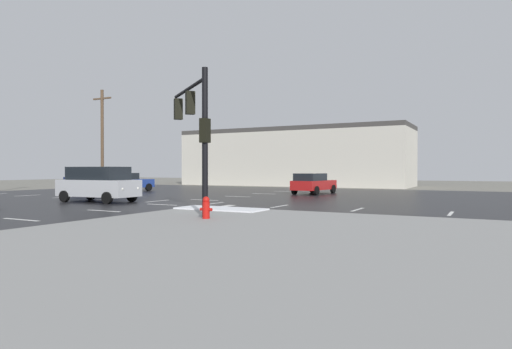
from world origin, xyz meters
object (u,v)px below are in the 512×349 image
traffic_signal_mast (195,120)px  suv_navy (95,180)px  fire_hydrant (206,208)px  sedan_blue (126,182)px  suv_silver (98,183)px  utility_pole_far (102,138)px  sedan_red (313,183)px

traffic_signal_mast → suv_navy: (-16.96, 10.22, -2.77)m
traffic_signal_mast → fire_hydrant: bearing=175.4°
sedan_blue → suv_silver: bearing=-138.0°
sedan_blue → suv_navy: size_ratio=0.96×
utility_pole_far → suv_navy: bearing=-47.7°
traffic_signal_mast → suv_navy: bearing=7.5°
traffic_signal_mast → utility_pole_far: size_ratio=0.60×
suv_silver → sedan_red: size_ratio=1.05×
sedan_red → utility_pole_far: (-19.84, -2.39, 4.00)m
traffic_signal_mast → sedan_blue: (-16.94, 13.55, -3.00)m
sedan_blue → sedan_red: bearing=-70.3°
suv_navy → sedan_red: 17.01m
fire_hydrant → suv_navy: suv_navy is taller
fire_hydrant → sedan_red: 19.17m
suv_navy → traffic_signal_mast: bearing=148.3°
suv_silver → sedan_blue: bearing=124.9°
sedan_blue → sedan_red: (15.32, 4.02, 0.00)m
traffic_signal_mast → fire_hydrant: (1.44, -1.35, -3.32)m
suv_navy → sedan_red: suv_navy is taller
traffic_signal_mast → sedan_red: bearing=-46.1°
suv_silver → sedan_red: 15.86m
utility_pole_far → fire_hydrant: bearing=-35.8°
suv_silver → utility_pole_far: utility_pole_far is taller
traffic_signal_mast → utility_pole_far: (-21.47, 15.18, 0.99)m
sedan_blue → suv_navy: 3.34m
suv_navy → utility_pole_far: size_ratio=0.52×
suv_silver → suv_navy: size_ratio=1.01×
sedan_blue → suv_silver: suv_silver is taller
fire_hydrant → suv_silver: size_ratio=0.16×
traffic_signal_mast → fire_hydrant: 3.86m
sedan_blue → utility_pole_far: bearing=75.2°
sedan_blue → suv_silver: 12.10m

